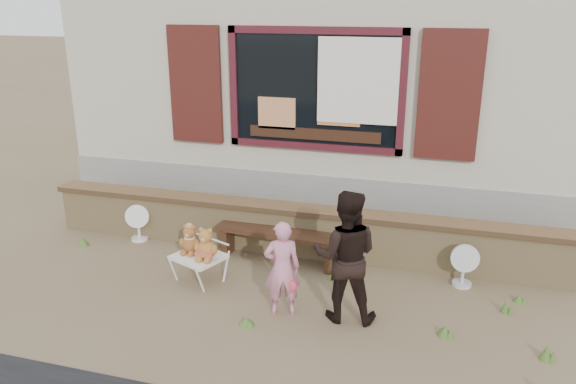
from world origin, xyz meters
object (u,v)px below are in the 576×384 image
(bench, at_px, (278,239))
(child, at_px, (282,268))
(teddy_bear_left, at_px, (190,238))
(teddy_bear_right, at_px, (206,243))
(adult, at_px, (346,256))
(folding_chair, at_px, (199,258))

(bench, distance_m, child, 1.31)
(teddy_bear_left, distance_m, teddy_bear_right, 0.28)
(teddy_bear_right, bearing_deg, adult, 12.98)
(folding_chair, relative_size, child, 0.65)
(teddy_bear_left, bearing_deg, teddy_bear_right, 0.00)
(teddy_bear_left, height_order, teddy_bear_right, teddy_bear_right)
(bench, xyz_separation_m, folding_chair, (-0.75, -0.80, -0.00))
(teddy_bear_left, height_order, child, child)
(child, bearing_deg, teddy_bear_left, -38.87)
(teddy_bear_left, relative_size, child, 0.34)
(teddy_bear_right, relative_size, child, 0.37)
(child, relative_size, adult, 0.74)
(bench, height_order, folding_chair, bench)
(teddy_bear_right, height_order, adult, adult)
(bench, distance_m, adult, 1.61)
(teddy_bear_left, bearing_deg, bench, 62.36)
(teddy_bear_right, relative_size, adult, 0.28)
(bench, height_order, teddy_bear_left, teddy_bear_left)
(teddy_bear_right, distance_m, adult, 1.73)
(teddy_bear_right, bearing_deg, teddy_bear_left, -180.00)
(teddy_bear_right, xyz_separation_m, adult, (1.70, -0.28, 0.18))
(adult, bearing_deg, bench, -52.53)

